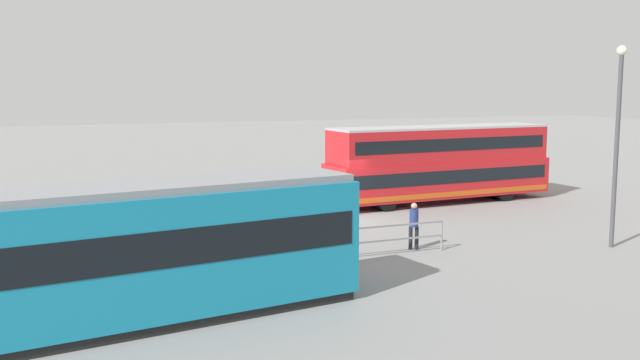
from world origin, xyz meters
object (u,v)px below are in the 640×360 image
double_decker_bus (439,163)px  info_sign (216,222)px  pedestrian_near_railing (314,224)px  pedestrian_crossing (414,223)px  tram_yellow (124,253)px  street_lamp (617,132)px

double_decker_bus → info_sign: bearing=34.9°
pedestrian_near_railing → pedestrian_crossing: pedestrian_near_railing is taller
double_decker_bus → tram_yellow: 21.32m
info_sign → street_lamp: 14.56m
info_sign → tram_yellow: bearing=49.7°
info_sign → double_decker_bus: bearing=-145.1°
pedestrian_crossing → street_lamp: (-6.89, 2.30, 3.23)m
double_decker_bus → pedestrian_near_railing: (9.59, 7.57, -0.97)m
tram_yellow → street_lamp: 17.72m
pedestrian_crossing → double_decker_bus: bearing=-125.6°
pedestrian_near_railing → tram_yellow: bearing=38.3°
tram_yellow → pedestrian_near_railing: size_ratio=7.25×
double_decker_bus → pedestrian_crossing: (6.21, 8.68, -0.98)m
info_sign → street_lamp: street_lamp is taller
pedestrian_crossing → street_lamp: street_lamp is taller
pedestrian_near_railing → pedestrian_crossing: size_ratio=1.01×
pedestrian_near_railing → info_sign: (3.98, 1.91, 0.70)m
tram_yellow → double_decker_bus: bearing=-141.7°
tram_yellow → street_lamp: bearing=-172.7°
pedestrian_near_railing → street_lamp: (-10.28, 3.40, 3.22)m
pedestrian_crossing → info_sign: 7.45m
info_sign → street_lamp: (-14.26, 1.49, 2.52)m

